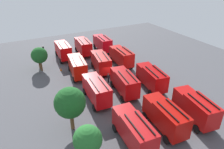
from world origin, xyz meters
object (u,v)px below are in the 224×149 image
fire_truck_3 (102,43)px  fire_truck_11 (63,50)px  fire_truck_6 (101,62)px  firefighter_0 (108,78)px  fire_truck_9 (96,90)px  fire_truck_10 (77,66)px  fire_truck_2 (121,56)px  fire_truck_8 (134,130)px  tree_1 (70,103)px  fire_truck_0 (195,107)px  tree_2 (39,55)px  fire_truck_5 (124,82)px  firefighter_1 (204,102)px  fire_truck_4 (165,116)px  traffic_cone_2 (184,127)px  firefighter_2 (43,49)px  tree_3 (38,55)px  traffic_cone_0 (111,64)px  tree_0 (88,140)px  traffic_cone_1 (61,69)px  fire_truck_1 (151,77)px  fire_truck_7 (83,46)px

fire_truck_3 → fire_truck_11: size_ratio=1.00×
fire_truck_6 → firefighter_0: fire_truck_6 is taller
fire_truck_9 → fire_truck_10: (9.45, -0.26, 0.00)m
fire_truck_2 → fire_truck_8: size_ratio=1.00×
fire_truck_10 → tree_1: tree_1 is taller
fire_truck_0 → fire_truck_2: same height
fire_truck_8 → firefighter_0: bearing=-11.0°
fire_truck_8 → tree_2: tree_2 is taller
fire_truck_6 → fire_truck_10: size_ratio=1.01×
fire_truck_0 → tree_2: bearing=40.3°
fire_truck_0 → fire_truck_5: same height
fire_truck_2 → firefighter_1: (-18.74, -3.38, -1.25)m
fire_truck_4 → firefighter_0: bearing=8.6°
fire_truck_4 → tree_1: 12.14m
fire_truck_10 → traffic_cone_2: fire_truck_10 is taller
fire_truck_10 → fire_truck_4: bearing=-157.4°
fire_truck_0 → tree_2: 29.93m
fire_truck_9 → firefighter_2: 25.27m
tree_3 → traffic_cone_0: tree_3 is taller
fire_truck_10 → tree_1: 14.92m
fire_truck_4 → tree_0: tree_0 is taller
fire_truck_8 → firefighter_2: 35.33m
traffic_cone_2 → tree_2: bearing=26.4°
fire_truck_10 → firefighter_1: size_ratio=4.62×
fire_truck_8 → traffic_cone_0: bearing=-16.5°
fire_truck_5 → tree_3: size_ratio=1.72×
fire_truck_2 → tree_0: bearing=145.5°
fire_truck_11 → traffic_cone_0: 11.64m
fire_truck_5 → traffic_cone_1: bearing=36.6°
tree_1 → traffic_cone_0: bearing=-42.4°
fire_truck_5 → tree_3: 19.56m
tree_1 → fire_truck_4: bearing=-118.1°
fire_truck_8 → tree_0: bearing=94.6°
fire_truck_6 → firefighter_0: size_ratio=4.11×
firefighter_1 → tree_2: bearing=-2.1°
fire_truck_10 → traffic_cone_0: size_ratio=13.01×
fire_truck_1 → fire_truck_10: 14.10m
tree_0 → traffic_cone_2: 13.48m
fire_truck_1 → fire_truck_8: same height
fire_truck_9 → fire_truck_11: bearing=3.8°
fire_truck_6 → firefighter_2: size_ratio=4.27×
firefighter_2 → firefighter_0: bearing=9.1°
fire_truck_10 → firefighter_2: fire_truck_10 is taller
firefighter_2 → tree_3: tree_3 is taller
firefighter_1 → traffic_cone_2: (-2.10, 5.89, -0.59)m
fire_truck_7 → fire_truck_5: bearing=-175.4°
tree_1 → tree_2: (19.46, 0.09, -0.79)m
fire_truck_8 → traffic_cone_2: (-1.06, -7.40, -1.84)m
fire_truck_8 → tree_1: bearing=48.4°
fire_truck_5 → fire_truck_7: 19.31m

